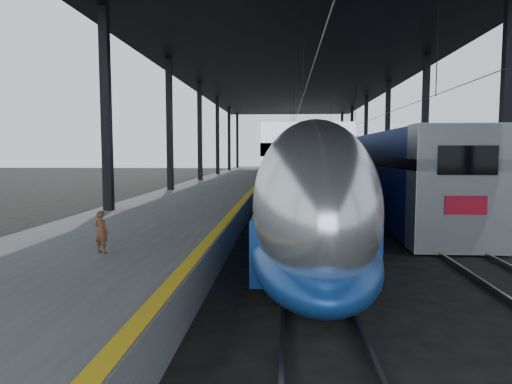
{
  "coord_description": "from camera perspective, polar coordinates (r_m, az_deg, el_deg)",
  "views": [
    {
      "loc": [
        1.31,
        -12.9,
        3.36
      ],
      "look_at": [
        0.34,
        2.38,
        2.0
      ],
      "focal_mm": 32.0,
      "sensor_mm": 36.0,
      "label": 1
    }
  ],
  "objects": [
    {
      "name": "ground",
      "position": [
        13.4,
        -2.13,
        -9.45
      ],
      "size": [
        160.0,
        160.0,
        0.0
      ],
      "primitive_type": "plane",
      "color": "black",
      "rests_on": "ground"
    },
    {
      "name": "platform",
      "position": [
        33.38,
        -4.66,
        0.14
      ],
      "size": [
        6.0,
        80.0,
        1.0
      ],
      "primitive_type": "cube",
      "color": "#4C4C4F",
      "rests_on": "ground"
    },
    {
      "name": "yellow_strip",
      "position": [
        33.05,
        0.14,
        0.99
      ],
      "size": [
        0.3,
        80.0,
        0.01
      ],
      "primitive_type": "cube",
      "color": "gold",
      "rests_on": "platform"
    },
    {
      "name": "rails",
      "position": [
        33.22,
        9.13,
        -0.66
      ],
      "size": [
        6.52,
        80.0,
        0.16
      ],
      "color": "slate",
      "rests_on": "ground"
    },
    {
      "name": "canopy",
      "position": [
        33.41,
        4.76,
        14.97
      ],
      "size": [
        18.0,
        75.0,
        9.47
      ],
      "color": "black",
      "rests_on": "ground"
    },
    {
      "name": "tgv_train",
      "position": [
        38.52,
        4.67,
        3.02
      ],
      "size": [
        2.97,
        65.2,
        4.26
      ],
      "color": "silver",
      "rests_on": "ground"
    },
    {
      "name": "second_train",
      "position": [
        42.35,
        11.38,
        3.34
      ],
      "size": [
        3.09,
        56.05,
        4.26
      ],
      "color": "navy",
      "rests_on": "ground"
    },
    {
      "name": "child",
      "position": [
        11.24,
        -18.76,
        -4.73
      ],
      "size": [
        0.42,
        0.35,
        1.0
      ],
      "primitive_type": "imported",
      "rotation": [
        0.0,
        0.0,
        2.77
      ],
      "color": "#55331C",
      "rests_on": "platform"
    }
  ]
}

